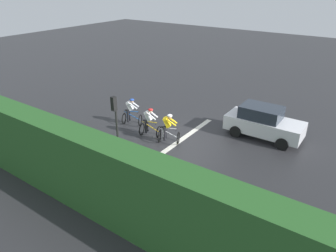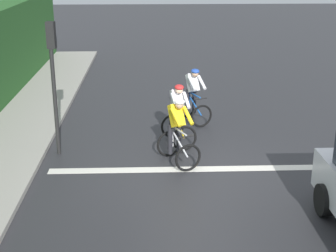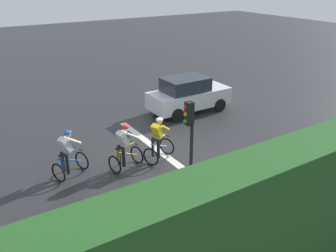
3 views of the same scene
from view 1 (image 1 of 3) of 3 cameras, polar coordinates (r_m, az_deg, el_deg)
name	(u,v)px [view 1 (image 1 of 3)]	position (r m, az deg, el deg)	size (l,w,h in m)	color
ground_plane	(182,143)	(16.94, 2.55, -3.05)	(80.00, 80.00, 0.00)	#28282B
sidewalk_kerb	(82,174)	(14.76, -15.25, -8.43)	(2.80, 25.27, 0.12)	#9E998E
stone_wall_low	(65,181)	(14.23, -18.08, -9.43)	(0.44, 25.27, 0.45)	gray
hedge_wall	(54,157)	(13.40, -19.83, -5.27)	(1.10, 25.27, 3.12)	#265623
road_marking_stop_line	(179,142)	(17.04, 1.93, -2.84)	(7.00, 0.30, 0.01)	silver
cyclist_lead	(131,112)	(18.81, -6.69, 2.48)	(1.04, 1.26, 1.66)	black
cyclist_second	(149,123)	(17.34, -3.39, 0.57)	(0.93, 1.22, 1.66)	black
cyclist_mid	(168,129)	(16.57, 0.01, -0.61)	(1.06, 1.26, 1.66)	black
car_white	(263,122)	(17.96, 16.84, 0.64)	(1.91, 4.11, 1.76)	silver
traffic_light_near_crossing	(116,120)	(14.33, -9.44, 0.99)	(0.21, 0.31, 3.34)	black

